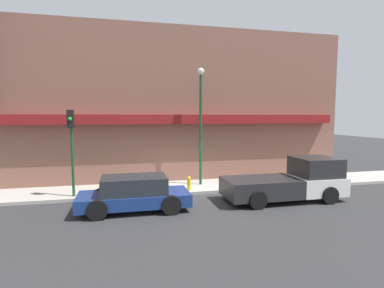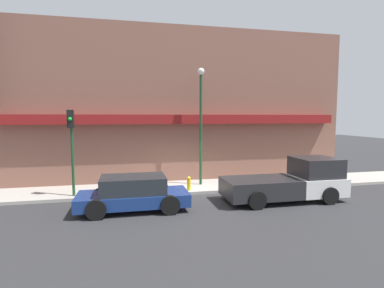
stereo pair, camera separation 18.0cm
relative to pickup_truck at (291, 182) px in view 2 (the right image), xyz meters
name	(u,v)px [view 2 (the right image)]	position (x,y,z in m)	size (l,w,h in m)	color
ground_plane	(190,195)	(-4.25, 1.78, -0.82)	(80.00, 80.00, 0.00)	#2D2D30
sidewalk	(184,187)	(-4.25, 3.12, -0.75)	(36.00, 2.67, 0.15)	#ADA89E
building	(175,106)	(-4.26, 5.93, 3.52)	(19.80, 3.80, 9.66)	brown
pickup_truck	(291,182)	(0.00, 0.00, 0.00)	(5.36, 2.19, 1.88)	white
parked_car	(133,193)	(-6.91, 0.00, -0.14)	(4.36, 1.98, 1.37)	navy
fire_hydrant	(189,183)	(-4.21, 2.14, -0.34)	(0.19, 0.19, 0.68)	yellow
street_lamp	(201,113)	(-3.34, 3.26, 3.07)	(0.36, 0.36, 6.08)	#1E4728
traffic_light	(72,138)	(-9.53, 2.16, 1.98)	(0.28, 0.42, 3.88)	#1E4728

